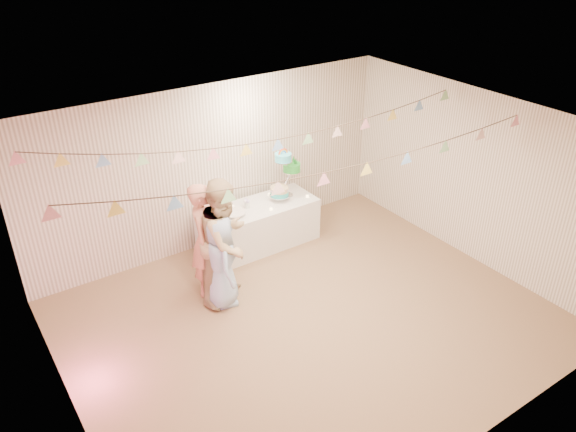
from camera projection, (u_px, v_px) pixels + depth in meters
floor at (309, 320)px, 7.43m from camera, size 6.00×6.00×0.00m
ceiling at (314, 135)px, 6.18m from camera, size 6.00×6.00×0.00m
back_wall at (215, 167)px, 8.61m from camera, size 6.00×6.00×0.00m
front_wall at (478, 355)px, 4.99m from camera, size 6.00×6.00×0.00m
left_wall at (57, 327)px, 5.33m from camera, size 5.00×5.00×0.00m
right_wall at (475, 177)px, 8.28m from camera, size 5.00×5.00×0.00m
table at (259, 226)px, 8.92m from camera, size 1.89×0.75×0.71m
cake_stand at (285, 171)px, 8.85m from camera, size 0.70×0.41×0.78m
cake_bottom at (280, 192)px, 8.88m from camera, size 0.31×0.31×0.15m
cake_middle at (291, 169)px, 9.02m from camera, size 0.27×0.27×0.22m
cake_top_tier at (283, 159)px, 8.69m from camera, size 0.25×0.25×0.19m
platter at (234, 212)px, 8.47m from camera, size 0.34×0.34×0.02m
posy at (247, 201)px, 8.65m from camera, size 0.13×0.13×0.15m
person_adult_a at (206, 240)px, 7.63m from camera, size 0.70×0.72×1.67m
person_adult_b at (225, 241)px, 7.47m from camera, size 1.10×1.04×1.80m
person_child at (221, 261)px, 7.46m from camera, size 0.58×0.74×1.33m
bunting_back at (262, 128)px, 7.09m from camera, size 5.60×1.10×0.40m
bunting_front at (324, 164)px, 6.17m from camera, size 5.60×0.90×0.36m
tealight_0 at (217, 223)px, 8.24m from camera, size 0.04×0.04×0.03m
tealight_1 at (233, 207)px, 8.70m from camera, size 0.04×0.04×0.03m
tealight_2 at (271, 209)px, 8.64m from camera, size 0.04×0.04×0.03m
tealight_3 at (269, 194)px, 9.08m from camera, size 0.04×0.04×0.03m
tealight_4 at (307, 196)px, 9.02m from camera, size 0.04×0.04×0.03m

